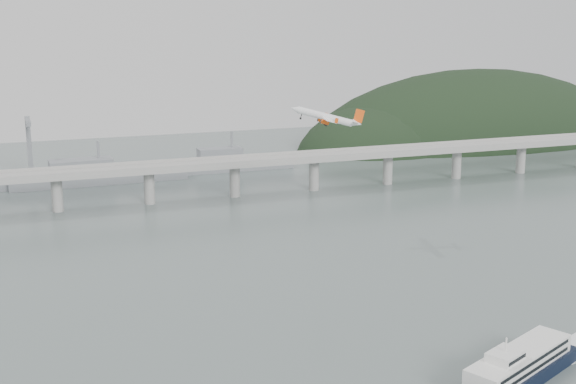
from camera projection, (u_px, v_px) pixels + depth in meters
name	position (u px, v px, depth m)	size (l,w,h in m)	color
ground	(344.00, 329.00, 261.96)	(900.00, 900.00, 0.00)	#566362
bridge	(199.00, 170.00, 440.46)	(800.00, 22.00, 23.90)	#979794
headland	(487.00, 161.00, 665.36)	(365.00, 155.00, 156.00)	black
ferry	(519.00, 367.00, 223.89)	(80.64, 43.49, 16.29)	black
airliner	(327.00, 117.00, 347.73)	(33.57, 30.93, 11.22)	white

